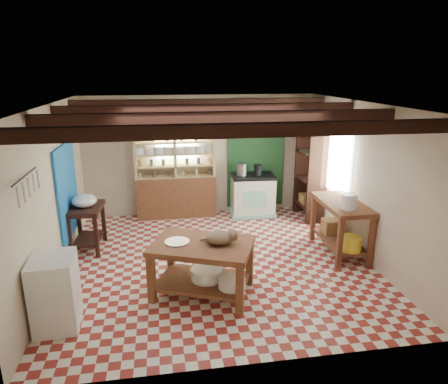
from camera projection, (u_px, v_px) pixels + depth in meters
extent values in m
cube|color=maroon|center=(217.00, 262.00, 6.74)|extent=(5.00, 5.00, 0.02)
cube|color=#3F3F44|center=(216.00, 104.00, 5.98)|extent=(5.00, 5.00, 0.02)
cube|color=beige|center=(200.00, 156.00, 8.72)|extent=(5.00, 0.04, 2.60)
cube|color=beige|center=(252.00, 257.00, 4.00)|extent=(5.00, 0.04, 2.60)
cube|color=beige|center=(51.00, 195.00, 5.97)|extent=(0.04, 5.00, 2.60)
cube|color=beige|center=(362.00, 181.00, 6.74)|extent=(0.04, 5.00, 2.60)
cube|color=#331912|center=(216.00, 112.00, 6.01)|extent=(5.00, 3.80, 0.15)
cube|color=blue|center=(67.00, 191.00, 6.89)|extent=(0.04, 1.40, 1.60)
cube|color=#1C4823|center=(256.00, 156.00, 8.90)|extent=(1.30, 0.04, 2.30)
cube|color=silver|center=(176.00, 138.00, 8.50)|extent=(0.90, 0.02, 0.80)
cube|color=silver|center=(336.00, 162.00, 7.65)|extent=(0.02, 1.30, 1.20)
cube|color=black|center=(26.00, 186.00, 4.71)|extent=(0.06, 0.90, 0.28)
cube|color=black|center=(262.00, 116.00, 8.23)|extent=(0.86, 0.12, 0.36)
cube|color=#D7BA7C|center=(175.00, 168.00, 8.51)|extent=(1.70, 0.34, 2.20)
cube|color=#331912|center=(310.00, 173.00, 8.50)|extent=(0.40, 0.86, 2.00)
cube|color=brown|center=(202.00, 268.00, 5.67)|extent=(1.62, 1.37, 0.78)
cube|color=white|center=(253.00, 195.00, 8.81)|extent=(0.96, 0.67, 0.91)
cube|color=#331912|center=(87.00, 228.00, 7.10)|extent=(0.59, 0.82, 0.81)
cube|color=white|center=(55.00, 292.00, 4.93)|extent=(0.55, 0.64, 0.92)
cube|color=brown|center=(340.00, 227.00, 6.94)|extent=(0.67, 1.32, 0.94)
ellipsoid|color=#8D7152|center=(220.00, 238.00, 5.53)|extent=(0.46, 0.38, 0.18)
cylinder|color=#A8A8B0|center=(177.00, 242.00, 5.58)|extent=(0.45, 0.45, 0.02)
cylinder|color=white|center=(207.00, 274.00, 5.74)|extent=(0.60, 0.60, 0.16)
cylinder|color=white|center=(232.00, 283.00, 5.52)|extent=(0.50, 0.50, 0.13)
cylinder|color=#A8A8B0|center=(242.00, 170.00, 8.61)|extent=(0.23, 0.23, 0.25)
cylinder|color=black|center=(258.00, 170.00, 8.65)|extent=(0.19, 0.19, 0.22)
ellipsoid|color=white|center=(84.00, 201.00, 6.95)|extent=(0.45, 0.45, 0.21)
cylinder|color=white|center=(349.00, 202.00, 6.43)|extent=(0.25, 0.25, 0.25)
cube|color=olive|center=(333.00, 226.00, 7.26)|extent=(0.36, 0.29, 0.25)
cylinder|color=yellow|center=(351.00, 243.00, 6.55)|extent=(0.33, 0.33, 0.24)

